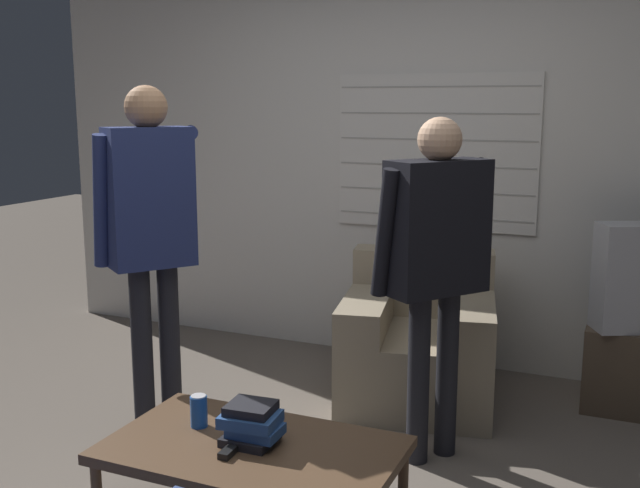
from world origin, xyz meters
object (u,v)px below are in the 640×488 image
(armchair_beige, at_px, (419,343))
(person_left_standing, at_px, (150,221))
(book_stack, at_px, (252,424))
(coffee_table, at_px, (252,454))
(person_right_standing, at_px, (435,248))
(spare_remote, at_px, (231,450))
(soda_can, at_px, (199,411))

(armchair_beige, xyz_separation_m, person_left_standing, (-1.03, -1.00, 0.76))
(armchair_beige, relative_size, book_stack, 4.45)
(coffee_table, bearing_deg, person_right_standing, 66.20)
(person_left_standing, relative_size, book_stack, 7.57)
(person_left_standing, height_order, person_right_standing, person_left_standing)
(book_stack, bearing_deg, armchair_beige, 83.74)
(spare_remote, bearing_deg, person_left_standing, 137.57)
(spare_remote, bearing_deg, armchair_beige, 80.95)
(person_right_standing, distance_m, soda_can, 1.24)
(person_left_standing, relative_size, spare_remote, 12.93)
(person_left_standing, bearing_deg, armchair_beige, -9.89)
(person_right_standing, relative_size, book_stack, 6.96)
(coffee_table, bearing_deg, armchair_beige, 84.20)
(coffee_table, height_order, spare_remote, spare_remote)
(armchair_beige, bearing_deg, soda_can, 62.54)
(armchair_beige, height_order, soda_can, armchair_beige)
(armchair_beige, xyz_separation_m, soda_can, (-0.43, -1.55, 0.14))
(armchair_beige, bearing_deg, spare_remote, 71.16)
(person_left_standing, relative_size, soda_can, 13.49)
(armchair_beige, distance_m, soda_can, 1.62)
(armchair_beige, distance_m, person_right_standing, 0.98)
(armchair_beige, distance_m, coffee_table, 1.62)
(armchair_beige, height_order, book_stack, armchair_beige)
(armchair_beige, distance_m, person_left_standing, 1.62)
(book_stack, relative_size, soda_can, 1.78)
(coffee_table, distance_m, book_stack, 0.11)
(person_right_standing, bearing_deg, coffee_table, -167.34)
(person_right_standing, bearing_deg, book_stack, -168.33)
(person_right_standing, distance_m, book_stack, 1.15)
(coffee_table, bearing_deg, soda_can, 167.05)
(soda_can, bearing_deg, book_stack, -9.53)
(soda_can, bearing_deg, spare_remote, -32.79)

